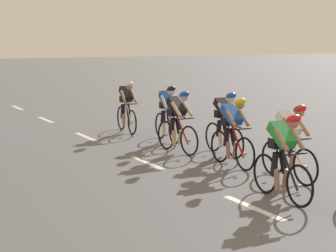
{
  "coord_description": "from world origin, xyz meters",
  "views": [
    {
      "loc": [
        -5.64,
        -2.69,
        2.77
      ],
      "look_at": [
        -0.41,
        7.23,
        1.1
      ],
      "focal_mm": 63.21,
      "sensor_mm": 36.0,
      "label": 1
    }
  ],
  "objects": [
    {
      "name": "lane_markings_centre",
      "position": [
        0.0,
        9.0,
        0.0
      ],
      "size": [
        0.14,
        25.6,
        0.01
      ],
      "color": "white",
      "rests_on": "ground"
    },
    {
      "name": "cyclist_fifth",
      "position": [
        1.19,
        9.75,
        0.79
      ],
      "size": [
        0.45,
        1.72,
        1.56
      ],
      "color": "black",
      "rests_on": "ground"
    },
    {
      "name": "cyclist_second",
      "position": [
        0.71,
        5.14,
        0.79
      ],
      "size": [
        0.43,
        1.72,
        1.56
      ],
      "color": "black",
      "rests_on": "ground"
    },
    {
      "name": "cyclist_third",
      "position": [
        1.73,
        6.2,
        0.79
      ],
      "size": [
        0.42,
        1.72,
        1.56
      ],
      "color": "black",
      "rests_on": "ground"
    },
    {
      "name": "cyclist_sixth",
      "position": [
        2.02,
        8.96,
        0.79
      ],
      "size": [
        0.42,
        1.72,
        1.56
      ],
      "color": "black",
      "rests_on": "ground"
    },
    {
      "name": "cyclist_eighth",
      "position": [
        1.37,
        13.23,
        0.79
      ],
      "size": [
        0.44,
        1.72,
        1.56
      ],
      "color": "black",
      "rests_on": "ground"
    },
    {
      "name": "cyclist_seventh",
      "position": [
        1.69,
        11.26,
        0.79
      ],
      "size": [
        0.45,
        1.72,
        1.56
      ],
      "color": "black",
      "rests_on": "ground"
    },
    {
      "name": "cyclist_fourth",
      "position": [
        1.47,
        7.8,
        0.79
      ],
      "size": [
        0.42,
        1.72,
        1.56
      ],
      "color": "black",
      "rests_on": "ground"
    }
  ]
}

